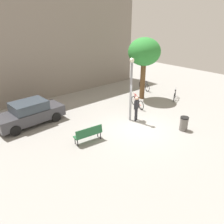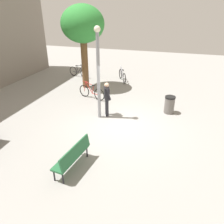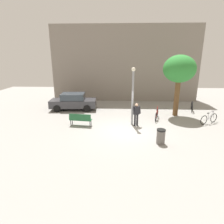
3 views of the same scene
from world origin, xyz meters
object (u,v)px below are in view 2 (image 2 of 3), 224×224
object	(u,v)px
park_bench	(73,155)
plaza_tree	(83,25)
bicycle_black	(79,72)
person_by_lamppost	(107,97)
bicycle_silver	(122,76)
lamppost	(98,69)
trash_bin	(169,105)
bicycle_red	(92,92)

from	to	relation	value
park_bench	plaza_tree	bearing A→B (deg)	21.03
plaza_tree	bicycle_black	xyz separation A→B (m)	(1.89, 1.41, -3.43)
person_by_lamppost	bicycle_silver	size ratio (longest dim) A/B	1.04
person_by_lamppost	park_bench	xyz separation A→B (m)	(-4.03, -0.22, -0.42)
person_by_lamppost	bicycle_black	xyz separation A→B (m)	(5.42, 4.09, -0.58)
person_by_lamppost	bicycle_black	bearing A→B (deg)	37.04
lamppost	trash_bin	xyz separation A→B (m)	(1.49, -3.15, -1.92)
plaza_tree	bicycle_silver	world-z (taller)	plaza_tree
person_by_lamppost	bicycle_silver	bearing A→B (deg)	7.52
trash_bin	lamppost	bearing A→B (deg)	115.32
plaza_tree	trash_bin	size ratio (longest dim) A/B	5.69
plaza_tree	bicycle_black	bearing A→B (deg)	36.75
bicycle_black	lamppost	bearing A→B (deg)	-146.30
plaza_tree	bicycle_black	size ratio (longest dim) A/B	2.85
park_bench	bicycle_black	xyz separation A→B (m)	(9.45, 4.32, -0.16)
bicycle_silver	trash_bin	bearing A→B (deg)	-140.10
bicycle_silver	park_bench	bearing A→B (deg)	-174.30
park_bench	bicycle_silver	bearing A→B (deg)	5.70
person_by_lamppost	bicycle_red	size ratio (longest dim) A/B	0.95
lamppost	park_bench	bearing A→B (deg)	-172.27
plaza_tree	trash_bin	xyz separation A→B (m)	(-2.33, -5.55, -3.37)
bicycle_red	plaza_tree	bearing A→B (deg)	32.74
person_by_lamppost	trash_bin	distance (m)	3.15
person_by_lamppost	bicycle_silver	distance (m)	5.58
person_by_lamppost	park_bench	bearing A→B (deg)	-176.81
lamppost	bicycle_silver	world-z (taller)	lamppost
lamppost	plaza_tree	world-z (taller)	plaza_tree
lamppost	plaza_tree	distance (m)	4.74
trash_bin	person_by_lamppost	bearing A→B (deg)	112.76
plaza_tree	bicycle_red	distance (m)	4.03
person_by_lamppost	bicycle_black	distance (m)	6.82
lamppost	park_bench	distance (m)	4.19
lamppost	plaza_tree	size ratio (longest dim) A/B	0.83
trash_bin	bicycle_silver	bearing A→B (deg)	39.90
park_bench	bicycle_silver	xyz separation A→B (m)	(9.53, 0.95, -0.16)
park_bench	trash_bin	bearing A→B (deg)	-26.81
park_bench	person_by_lamppost	bearing A→B (deg)	3.19
lamppost	bicycle_red	distance (m)	3.12
lamppost	bicycle_red	bearing A→B (deg)	31.56
bicycle_silver	bicycle_black	bearing A→B (deg)	91.34
lamppost	park_bench	xyz separation A→B (m)	(-3.74, -0.51, -1.82)
plaza_tree	trash_bin	bearing A→B (deg)	-112.79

